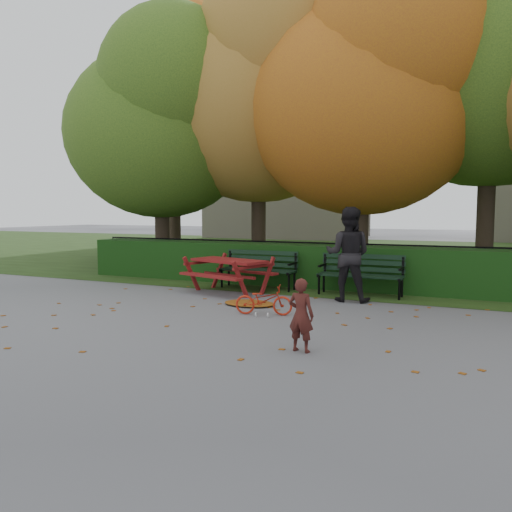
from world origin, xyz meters
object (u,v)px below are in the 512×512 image
at_px(tree_b, 266,87).
at_px(bench_left, 259,266).
at_px(tree_d, 510,41).
at_px(child, 301,315).
at_px(tree_c, 374,90).
at_px(picnic_table, 229,267).
at_px(adult, 348,254).
at_px(bicycle, 264,300).
at_px(tree_f, 178,107).
at_px(bench_right, 361,271).
at_px(tree_a, 165,119).

bearing_deg(tree_b, bench_left, -69.42).
height_order(tree_d, child, tree_d).
bearing_deg(tree_c, tree_d, 22.61).
xyz_separation_m(tree_d, picnic_table, (-5.54, -4.37, -5.40)).
relative_size(adult, bicycle, 1.89).
bearing_deg(tree_d, tree_f, 169.67).
height_order(tree_b, bench_right, tree_b).
bearing_deg(tree_f, tree_c, -22.35).
height_order(bench_right, adult, adult).
bearing_deg(tree_a, bench_left, -25.76).
relative_size(bench_left, bicycle, 1.79).
relative_size(tree_a, tree_c, 0.94).
distance_m(bench_left, child, 5.35).
relative_size(tree_c, picnic_table, 3.88).
distance_m(tree_d, adult, 7.23).
relative_size(tree_b, bicycle, 8.76).
bearing_deg(bench_right, tree_a, 163.39).
relative_size(tree_c, tree_f, 0.87).
relative_size(bench_right, adult, 0.95).
relative_size(tree_a, picnic_table, 3.63).
bearing_deg(bench_left, tree_a, 154.24).
xyz_separation_m(tree_d, tree_f, (-11.01, 2.01, -0.29)).
relative_size(tree_f, adult, 4.84).
bearing_deg(child, bench_left, -53.14).
height_order(tree_f, bicycle, tree_f).
bearing_deg(bicycle, child, -159.00).
distance_m(adult, bicycle, 2.28).
height_order(tree_a, adult, tree_a).
xyz_separation_m(tree_a, tree_f, (-1.94, 3.66, 1.17)).
xyz_separation_m(tree_a, adult, (6.20, -2.68, -3.57)).
bearing_deg(bicycle, bench_right, -36.12).
bearing_deg(tree_c, adult, -86.70).
relative_size(tree_c, bench_right, 4.44).
bearing_deg(picnic_table, tree_a, 158.90).
bearing_deg(tree_f, adult, -37.89).
relative_size(bench_right, bicycle, 1.79).
relative_size(picnic_table, adult, 1.09).
bearing_deg(adult, picnic_table, -3.06).
distance_m(tree_f, child, 14.24).
height_order(tree_a, child, tree_a).
bearing_deg(tree_d, tree_c, -157.39).
bearing_deg(tree_a, tree_c, 3.65).
bearing_deg(child, tree_d, -100.12).
bearing_deg(tree_a, picnic_table, -37.68).
bearing_deg(tree_d, bench_left, -145.74).
height_order(tree_a, tree_b, tree_b).
bearing_deg(tree_a, tree_f, 117.98).
distance_m(picnic_table, adult, 2.70).
bearing_deg(child, picnic_table, -44.41).
distance_m(tree_f, bench_right, 11.19).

